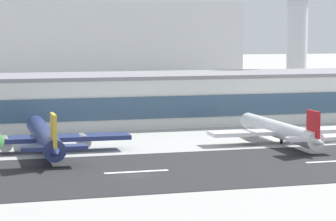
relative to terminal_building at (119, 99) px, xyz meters
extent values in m
plane|color=#A8A8A3|center=(-13.81, -74.84, -6.99)|extent=(1400.00, 1400.00, 0.00)
cube|color=#262628|center=(-13.81, -71.80, -6.95)|extent=(800.00, 38.52, 0.08)
cube|color=white|center=(-12.59, -71.80, -6.90)|extent=(12.00, 1.20, 0.01)
cube|color=white|center=(27.54, -71.80, -6.90)|extent=(12.00, 1.20, 0.01)
cube|color=silver|center=(0.00, 0.06, -0.50)|extent=(174.36, 29.30, 12.97)
cube|color=#38516B|center=(0.00, -14.74, -1.15)|extent=(169.13, 0.30, 5.83)
cube|color=gray|center=(0.00, 0.06, 6.48)|extent=(176.10, 29.59, 1.00)
cylinder|color=silver|center=(67.69, 28.06, 12.12)|extent=(6.90, 6.90, 38.22)
cube|color=#BCBCC1|center=(14.84, 148.11, 12.87)|extent=(148.26, 36.86, 39.71)
cylinder|color=navy|center=(-25.95, -43.08, -3.65)|extent=(5.36, 43.11, 4.30)
sphere|color=navy|center=(-25.42, -21.58, -3.65)|extent=(4.09, 4.09, 4.09)
cone|color=navy|center=(-26.48, -64.58, -3.65)|extent=(4.06, 7.84, 3.87)
cube|color=navy|center=(-25.97, -43.94, -4.08)|extent=(36.80, 7.35, 0.95)
cylinder|color=gray|center=(-17.73, -44.14, -4.84)|extent=(2.94, 6.09, 2.80)
cylinder|color=gray|center=(-34.22, -43.74, -4.84)|extent=(2.94, 6.09, 2.80)
cube|color=navy|center=(-26.44, -62.86, -3.22)|extent=(12.55, 3.85, 0.76)
cube|color=gold|center=(-26.44, -62.86, -0.21)|extent=(0.83, 5.82, 6.88)
cylinder|color=black|center=(-26.01, -45.23, -6.40)|extent=(0.77, 0.77, 1.18)
cylinder|color=white|center=(27.74, -45.04, -3.97)|extent=(4.55, 39.01, 3.90)
sphere|color=white|center=(28.06, -25.57, -3.97)|extent=(3.70, 3.70, 3.70)
cone|color=white|center=(27.41, -64.52, -3.97)|extent=(3.62, 7.07, 3.51)
cube|color=white|center=(27.72, -45.82, -4.36)|extent=(33.52, 6.41, 0.86)
cylinder|color=gray|center=(35.24, -45.95, -5.04)|extent=(2.62, 5.50, 2.53)
cylinder|color=gray|center=(20.20, -45.69, -5.04)|extent=(2.62, 5.50, 2.53)
cube|color=white|center=(27.43, -62.96, -3.58)|extent=(11.42, 3.40, 0.69)
cube|color=red|center=(27.43, -62.96, -0.85)|extent=(0.71, 5.27, 6.23)
cylinder|color=black|center=(27.70, -46.99, -6.45)|extent=(0.70, 0.70, 1.07)
camera|label=1|loc=(-44.45, -202.41, 18.32)|focal=79.82mm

